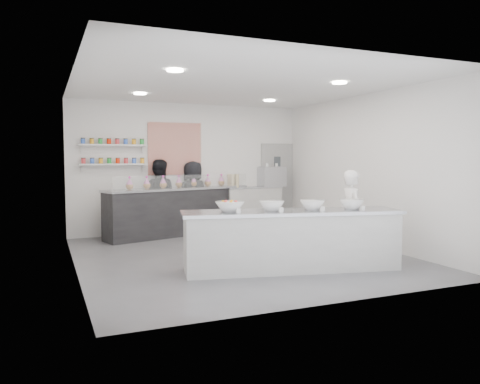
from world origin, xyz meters
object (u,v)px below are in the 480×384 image
at_px(back_bar, 179,211).
at_px(prep_counter, 292,240).
at_px(espresso_machine, 272,177).
at_px(staff_left, 158,197).
at_px(staff_right, 193,197).
at_px(woman_prep, 352,215).
at_px(espresso_ledge, 253,208).

bearing_deg(back_bar, prep_counter, -96.01).
bearing_deg(espresso_machine, staff_left, 178.59).
bearing_deg(staff_left, prep_counter, 126.08).
bearing_deg(prep_counter, espresso_machine, 79.69).
bearing_deg(espresso_machine, staff_right, 178.02).
distance_m(back_bar, staff_right, 0.56).
xyz_separation_m(prep_counter, staff_left, (-1.13, 4.16, 0.39)).
bearing_deg(back_bar, woman_prep, -76.60).
bearing_deg(espresso_ledge, back_bar, -174.64).
xyz_separation_m(woman_prep, staff_left, (-2.48, 3.86, 0.09)).
distance_m(prep_counter, espresso_ledge, 4.27).
height_order(espresso_ledge, staff_right, staff_right).
distance_m(woman_prep, staff_left, 4.58).
bearing_deg(staff_right, back_bar, 18.04).
distance_m(prep_counter, staff_right, 4.19).
xyz_separation_m(espresso_machine, staff_right, (-2.02, 0.07, -0.44)).
bearing_deg(woman_prep, prep_counter, 114.43).
relative_size(back_bar, woman_prep, 2.27).
distance_m(woman_prep, staff_right, 4.20).
height_order(staff_left, staff_right, staff_left).
bearing_deg(espresso_ledge, woman_prep, -87.78).
bearing_deg(staff_left, back_bar, 169.66).
relative_size(espresso_machine, staff_right, 0.37).
height_order(prep_counter, espresso_ledge, espresso_ledge).
distance_m(staff_left, staff_right, 0.82).
height_order(espresso_machine, staff_left, staff_left).
height_order(espresso_machine, staff_right, staff_right).
relative_size(espresso_ledge, staff_left, 0.82).
xyz_separation_m(espresso_machine, staff_left, (-2.84, 0.07, -0.42)).
bearing_deg(prep_counter, woman_prep, 25.21).
xyz_separation_m(back_bar, woman_prep, (2.06, -3.61, 0.23)).
bearing_deg(woman_prep, back_bar, 41.41).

